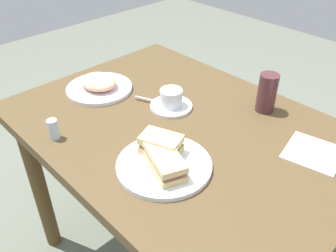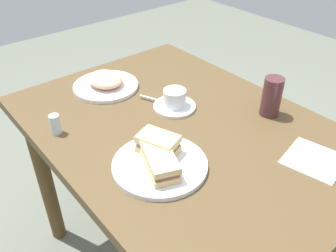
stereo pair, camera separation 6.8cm
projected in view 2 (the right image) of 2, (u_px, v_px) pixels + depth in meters
dining_table at (181, 152)px, 1.22m from camera, size 1.12×0.80×0.75m
sandwich_plate at (160, 165)px, 0.99m from camera, size 0.26×0.26×0.01m
sandwich_front at (160, 161)px, 0.95m from camera, size 0.16×0.12×0.05m
sandwich_back at (158, 144)px, 1.01m from camera, size 0.13×0.11×0.05m
coffee_saucer at (175, 106)px, 1.24m from camera, size 0.15×0.15×0.01m
coffee_cup at (175, 97)px, 1.22m from camera, size 0.09×0.08×0.06m
spoon at (156, 99)px, 1.26m from camera, size 0.10×0.05×0.01m
side_plate at (106, 86)px, 1.36m from camera, size 0.24×0.24×0.01m
side_food_pile at (105, 79)px, 1.34m from camera, size 0.15×0.12×0.04m
napkin at (314, 160)px, 1.01m from camera, size 0.18×0.18×0.00m
salt_shaker at (55, 124)px, 1.10m from camera, size 0.03×0.03×0.07m
drinking_glass at (272, 97)px, 1.17m from camera, size 0.06×0.06×0.13m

